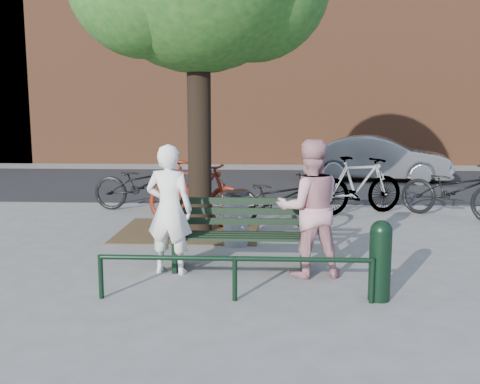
# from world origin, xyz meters

# --- Properties ---
(ground) EXTENTS (90.00, 90.00, 0.00)m
(ground) POSITION_xyz_m (0.00, 0.00, 0.00)
(ground) COLOR gray
(ground) RESTS_ON ground
(dirt_pit) EXTENTS (2.40, 2.00, 0.02)m
(dirt_pit) POSITION_xyz_m (-1.00, 2.20, 0.01)
(dirt_pit) COLOR brown
(dirt_pit) RESTS_ON ground
(road) EXTENTS (40.00, 7.00, 0.01)m
(road) POSITION_xyz_m (0.00, 8.50, 0.01)
(road) COLOR black
(road) RESTS_ON ground
(townhouse_row) EXTENTS (45.00, 4.00, 14.00)m
(townhouse_row) POSITION_xyz_m (0.17, 16.00, 6.25)
(townhouse_row) COLOR brown
(townhouse_row) RESTS_ON ground
(park_bench) EXTENTS (1.74, 0.54, 0.97)m
(park_bench) POSITION_xyz_m (-0.00, 0.08, 0.48)
(park_bench) COLOR black
(park_bench) RESTS_ON ground
(guard_railing) EXTENTS (3.06, 0.06, 0.51)m
(guard_railing) POSITION_xyz_m (0.00, -1.20, 0.40)
(guard_railing) COLOR black
(guard_railing) RESTS_ON ground
(person_left) EXTENTS (0.67, 0.50, 1.67)m
(person_left) POSITION_xyz_m (-0.90, -0.20, 0.84)
(person_left) COLOR white
(person_left) RESTS_ON ground
(person_right) EXTENTS (0.94, 0.78, 1.74)m
(person_right) POSITION_xyz_m (0.88, -0.22, 0.87)
(person_right) COLOR #C7898D
(person_right) RESTS_ON ground
(bollard) EXTENTS (0.24, 0.24, 0.90)m
(bollard) POSITION_xyz_m (1.60, -1.10, 0.48)
(bollard) COLOR black
(bollard) RESTS_ON ground
(litter_bin) EXTENTS (0.42, 0.42, 0.86)m
(litter_bin) POSITION_xyz_m (-0.13, 1.27, 0.43)
(litter_bin) COLOR gray
(litter_bin) RESTS_ON ground
(bicycle_a) EXTENTS (2.18, 0.95, 1.11)m
(bicycle_a) POSITION_xyz_m (-2.26, 4.13, 0.55)
(bicycle_a) COLOR black
(bicycle_a) RESTS_ON ground
(bicycle_b) EXTENTS (2.06, 1.17, 1.19)m
(bicycle_b) POSITION_xyz_m (-0.93, 2.67, 0.60)
(bicycle_b) COLOR #631B0E
(bicycle_b) RESTS_ON ground
(bicycle_c) EXTENTS (2.11, 1.44, 1.05)m
(bicycle_c) POSITION_xyz_m (0.50, 2.55, 0.52)
(bicycle_c) COLOR black
(bicycle_c) RESTS_ON ground
(bicycle_d) EXTENTS (2.04, 1.22, 1.18)m
(bicycle_d) POSITION_xyz_m (2.22, 3.97, 0.59)
(bicycle_d) COLOR gray
(bicycle_d) RESTS_ON ground
(bicycle_e) EXTENTS (2.10, 1.96, 1.12)m
(bicycle_e) POSITION_xyz_m (3.99, 3.61, 0.56)
(bicycle_e) COLOR black
(bicycle_e) RESTS_ON ground
(parked_car) EXTENTS (4.33, 2.30, 1.35)m
(parked_car) POSITION_xyz_m (3.67, 9.09, 0.68)
(parked_car) COLOR slate
(parked_car) RESTS_ON ground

